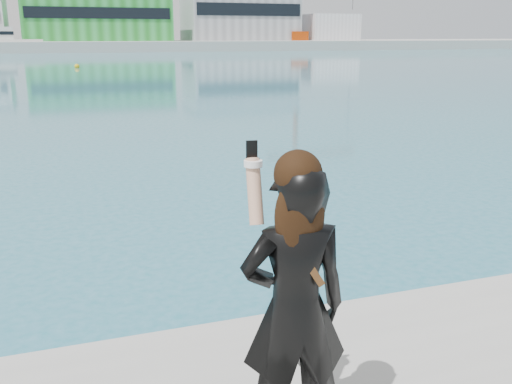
% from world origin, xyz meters
% --- Properties ---
extents(far_quay, '(320.00, 40.00, 2.00)m').
position_xyz_m(far_quay, '(0.00, 130.00, 1.00)').
color(far_quay, '#9E9E99').
rests_on(far_quay, ground).
extents(warehouse_green, '(30.60, 16.36, 10.50)m').
position_xyz_m(warehouse_green, '(8.00, 127.98, 7.26)').
color(warehouse_green, '#22882A').
rests_on(warehouse_green, far_quay).
extents(warehouse_grey_right, '(25.50, 15.35, 12.50)m').
position_xyz_m(warehouse_grey_right, '(40.00, 127.98, 8.26)').
color(warehouse_grey_right, gray).
rests_on(warehouse_grey_right, far_quay).
extents(ancillary_shed, '(12.00, 10.00, 6.00)m').
position_xyz_m(ancillary_shed, '(62.00, 126.00, 5.00)').
color(ancillary_shed, silver).
rests_on(ancillary_shed, far_quay).
extents(flagpole_right, '(1.28, 0.16, 8.00)m').
position_xyz_m(flagpole_right, '(22.09, 121.00, 6.54)').
color(flagpole_right, silver).
rests_on(flagpole_right, far_quay).
extents(buoy_near, '(0.50, 0.50, 0.50)m').
position_xyz_m(buoy_near, '(0.84, 58.79, 0.00)').
color(buoy_near, '#DEAC0B').
rests_on(buoy_near, ground).
extents(woman, '(0.70, 0.50, 1.89)m').
position_xyz_m(woman, '(-0.01, -0.62, 1.75)').
color(woman, black).
rests_on(woman, near_quay).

